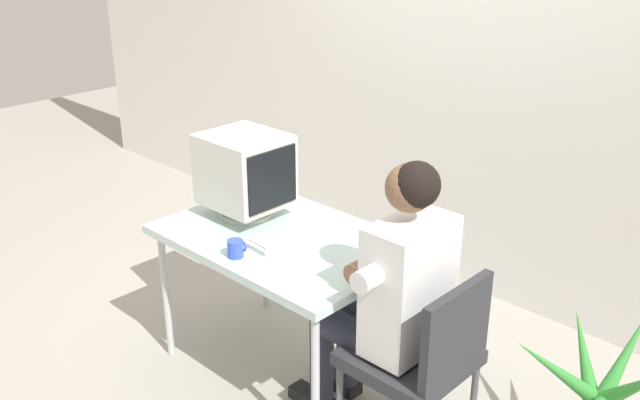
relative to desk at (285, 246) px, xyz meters
name	(u,v)px	position (x,y,z in m)	size (l,w,h in m)	color
ground_plane	(287,367)	(0.00, 0.00, -0.69)	(12.00, 12.00, 0.00)	#9E998E
wall_back	(509,44)	(0.30, 1.40, 0.81)	(8.00, 0.10, 3.00)	silver
desk	(285,246)	(0.00, 0.00, 0.00)	(1.18, 0.80, 0.74)	#B7B7BC
crt_monitor	(245,171)	(-0.31, 0.03, 0.29)	(0.40, 0.35, 0.42)	silver
keyboard	(288,235)	(0.03, -0.01, 0.07)	(0.19, 0.41, 0.03)	silver
office_chair	(422,354)	(0.84, -0.03, -0.19)	(0.47, 0.47, 0.86)	#4C4C51
person_seated	(389,292)	(0.65, -0.03, 0.02)	(0.69, 0.58, 1.31)	silver
desk_mug	(237,249)	(0.00, -0.30, 0.09)	(0.07, 0.08, 0.08)	blue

